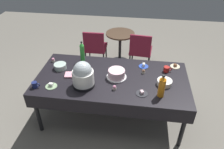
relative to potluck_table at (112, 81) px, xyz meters
name	(u,v)px	position (x,y,z in m)	size (l,w,h in m)	color
ground	(112,114)	(0.00, 0.00, -0.69)	(9.00, 9.00, 0.00)	slate
potluck_table	(112,81)	(0.00, 0.00, 0.00)	(2.20, 1.10, 0.75)	black
frosted_layer_cake	(117,74)	(0.06, 0.01, 0.12)	(0.29, 0.29, 0.13)	silver
slow_cooker	(83,75)	(-0.36, -0.24, 0.24)	(0.30, 0.30, 0.38)	black
glass_salad_bowl	(60,66)	(-0.82, 0.12, 0.10)	(0.19, 0.19, 0.08)	#B2C6BC
ceramic_snack_bowl	(164,82)	(0.74, -0.07, 0.10)	(0.21, 0.21, 0.07)	silver
dessert_plate_cream	(175,66)	(0.94, 0.42, 0.07)	(0.15, 0.15, 0.04)	beige
dessert_plate_charcoal	(142,93)	(0.44, -0.31, 0.07)	(0.15, 0.15, 0.05)	#2D2D33
dessert_plate_sage	(51,86)	(-0.80, -0.33, 0.08)	(0.16, 0.16, 0.06)	#8CA87F
dessert_plate_cobalt	(144,66)	(0.45, 0.35, 0.08)	(0.15, 0.15, 0.06)	#2D4CB2
cupcake_cocoa	(53,60)	(-1.00, 0.30, 0.09)	(0.05, 0.05, 0.07)	beige
cupcake_vanilla	(144,71)	(0.45, 0.17, 0.09)	(0.05, 0.05, 0.07)	beige
cupcake_lemon	(114,88)	(0.07, -0.27, 0.09)	(0.05, 0.05, 0.07)	beige
soda_bottle_orange_juice	(162,86)	(0.68, -0.31, 0.21)	(0.09, 0.09, 0.33)	orange
soda_bottle_lime_soda	(82,52)	(-0.53, 0.40, 0.22)	(0.07, 0.07, 0.34)	green
coffee_mug_red	(167,69)	(0.79, 0.26, 0.10)	(0.13, 0.09, 0.08)	#B2231E
coffee_mug_navy	(35,85)	(-1.01, -0.37, 0.11)	(0.11, 0.07, 0.09)	navy
paper_napkin_stack	(70,75)	(-0.62, -0.04, 0.07)	(0.14, 0.14, 0.02)	pink
maroon_chair_left	(95,46)	(-0.55, 1.39, -0.20)	(0.45, 0.45, 0.85)	maroon
maroon_chair_right	(140,49)	(0.39, 1.39, -0.20)	(0.48, 0.48, 0.85)	maroon
round_cafe_table	(120,43)	(-0.05, 1.62, -0.19)	(0.60, 0.60, 0.72)	#473323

